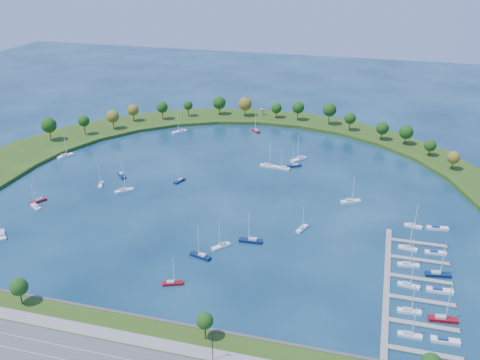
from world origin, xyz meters
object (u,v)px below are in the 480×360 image
(moored_boat_2, at_px, (268,165))
(moored_boat_15, at_px, (221,246))
(dock_system, at_px, (408,287))
(moored_boat_1, at_px, (299,159))
(docked_boat_3, at_px, (443,318))
(moored_boat_14, at_px, (2,234))
(moored_boat_7, at_px, (351,201))
(moored_boat_4, at_px, (65,155))
(docked_boat_6, at_px, (408,264))
(moored_boat_5, at_px, (180,180))
(docked_boat_5, at_px, (439,290))
(moored_boat_8, at_px, (35,206))
(docked_boat_2, at_px, (409,310))
(moored_boat_11, at_px, (256,130))
(moored_boat_10, at_px, (283,167))
(moored_boat_0, at_px, (251,240))
(moored_boat_16, at_px, (180,131))
(moored_boat_6, at_px, (38,200))
(moored_boat_19, at_px, (201,255))
(moored_boat_12, at_px, (124,190))
(docked_boat_1, at_px, (445,340))
(moored_boat_18, at_px, (302,228))
(docked_boat_9, at_px, (435,252))
(moored_boat_17, at_px, (294,165))
(docked_boat_8, at_px, (408,247))
(moored_boat_3, at_px, (101,184))
(moored_boat_9, at_px, (173,282))
(docked_boat_7, at_px, (438,274))
(harbor_tower, at_px, (262,112))
(docked_boat_0, at_px, (410,334))
(docked_boat_4, at_px, (409,285))
(docked_boat_11, at_px, (437,228))

(moored_boat_2, bearing_deg, moored_boat_15, -87.69)
(dock_system, height_order, moored_boat_1, moored_boat_1)
(docked_boat_3, bearing_deg, moored_boat_14, 171.04)
(moored_boat_2, height_order, moored_boat_7, moored_boat_7)
(moored_boat_4, height_order, docked_boat_6, moored_boat_4)
(moored_boat_5, height_order, docked_boat_5, moored_boat_5)
(moored_boat_4, distance_m, moored_boat_8, 63.57)
(dock_system, xyz_separation_m, docked_boat_5, (10.67, 0.74, 0.33))
(docked_boat_2, bearing_deg, moored_boat_11, 115.42)
(moored_boat_10, distance_m, moored_boat_11, 63.07)
(moored_boat_0, relative_size, moored_boat_11, 1.22)
(moored_boat_10, bearing_deg, docked_boat_3, 133.39)
(moored_boat_14, height_order, moored_boat_16, moored_boat_16)
(moored_boat_6, xyz_separation_m, moored_boat_7, (142.66, 39.00, 0.06))
(moored_boat_16, relative_size, moored_boat_19, 1.08)
(moored_boat_8, xyz_separation_m, moored_boat_12, (31.77, 26.47, 0.05))
(moored_boat_11, bearing_deg, moored_boat_12, 116.69)
(moored_boat_1, distance_m, moored_boat_8, 140.38)
(moored_boat_2, relative_size, moored_boat_12, 1.02)
(docked_boat_1, bearing_deg, moored_boat_18, 130.29)
(docked_boat_9, bearing_deg, moored_boat_17, 127.03)
(moored_boat_10, height_order, moored_boat_19, moored_boat_19)
(moored_boat_16, height_order, docked_boat_9, moored_boat_16)
(moored_boat_6, xyz_separation_m, moored_boat_18, (124.75, 7.17, -0.02))
(moored_boat_5, relative_size, docked_boat_9, 1.28)
(moored_boat_8, distance_m, docked_boat_8, 166.17)
(moored_boat_4, xyz_separation_m, moored_boat_16, (47.56, 57.20, 0.01))
(moored_boat_12, relative_size, docked_boat_8, 1.21)
(moored_boat_16, distance_m, moored_boat_19, 150.15)
(moored_boat_4, height_order, docked_boat_8, moored_boat_4)
(moored_boat_3, relative_size, moored_boat_16, 0.72)
(moored_boat_9, height_order, moored_boat_17, moored_boat_17)
(docked_boat_7, bearing_deg, moored_boat_14, 177.05)
(harbor_tower, relative_size, moored_boat_15, 0.38)
(moored_boat_5, bearing_deg, moored_boat_15, 54.52)
(moored_boat_11, height_order, docked_boat_9, moored_boat_11)
(moored_boat_3, bearing_deg, docked_boat_0, 42.75)
(docked_boat_1, height_order, docked_boat_2, docked_boat_2)
(docked_boat_7, bearing_deg, moored_boat_11, 117.56)
(harbor_tower, distance_m, moored_boat_2, 88.18)
(moored_boat_14, height_order, moored_boat_15, moored_boat_14)
(docked_boat_4, distance_m, docked_boat_11, 48.01)
(moored_boat_5, xyz_separation_m, docked_boat_5, (122.65, -63.47, -0.19))
(docked_boat_4, xyz_separation_m, docked_boat_5, (10.44, -0.29, -0.20))
(moored_boat_1, xyz_separation_m, moored_boat_4, (-129.64, -30.17, -0.05))
(moored_boat_0, distance_m, docked_boat_3, 79.00)
(docked_boat_0, relative_size, docked_boat_6, 0.92)
(moored_boat_4, relative_size, docked_boat_2, 1.20)
(dock_system, bearing_deg, docked_boat_9, 68.16)
(moored_boat_11, distance_m, docked_boat_2, 189.46)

